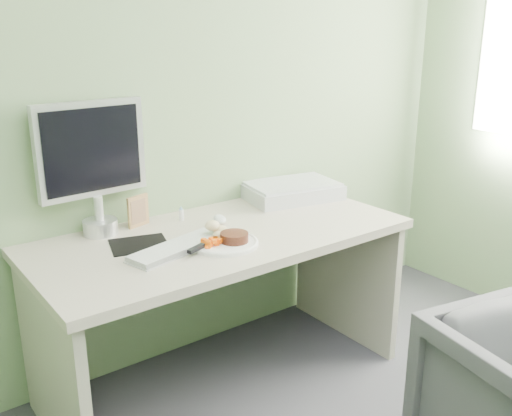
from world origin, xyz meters
TOP-DOWN VIEW (x-y plane):
  - wall_back at (0.00, 2.00)m, footprint 3.50×0.00m
  - desk at (0.00, 1.62)m, footprint 1.60×0.75m
  - plate at (-0.07, 1.50)m, footprint 0.27×0.27m
  - steak at (-0.04, 1.48)m, footprint 0.13×0.13m
  - potato_pile at (-0.05, 1.55)m, footprint 0.12×0.09m
  - carrot_heap at (-0.13, 1.49)m, footprint 0.08×0.08m
  - steak_knife at (-0.18, 1.49)m, footprint 0.22×0.11m
  - mousepad at (-0.35, 1.70)m, footprint 0.27×0.25m
  - keyboard at (-0.25, 1.56)m, footprint 0.44×0.22m
  - computer_mouse at (0.06, 1.74)m, footprint 0.08×0.11m
  - photo_frame at (-0.25, 1.91)m, footprint 0.11×0.05m
  - eyedrop_bottle at (-0.06, 1.87)m, footprint 0.02×0.02m
  - scanner at (0.57, 1.84)m, footprint 0.51×0.39m
  - monitor at (-0.42, 1.94)m, footprint 0.47×0.14m

SIDE VIEW (x-z plane):
  - desk at x=0.00m, z-range 0.18..0.91m
  - mousepad at x=-0.35m, z-range 0.73..0.73m
  - plate at x=-0.07m, z-range 0.73..0.74m
  - keyboard at x=-0.25m, z-range 0.74..0.76m
  - computer_mouse at x=0.06m, z-range 0.73..0.76m
  - steak_knife at x=-0.18m, z-range 0.75..0.76m
  - eyedrop_bottle at x=-0.06m, z-range 0.73..0.80m
  - steak at x=-0.04m, z-range 0.74..0.78m
  - scanner at x=0.57m, z-range 0.73..0.80m
  - carrot_heap at x=-0.13m, z-range 0.74..0.79m
  - potato_pile at x=-0.05m, z-range 0.74..0.81m
  - photo_frame at x=-0.25m, z-range 0.73..0.87m
  - monitor at x=-0.42m, z-range 0.77..1.32m
  - wall_back at x=0.00m, z-range -0.40..3.10m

